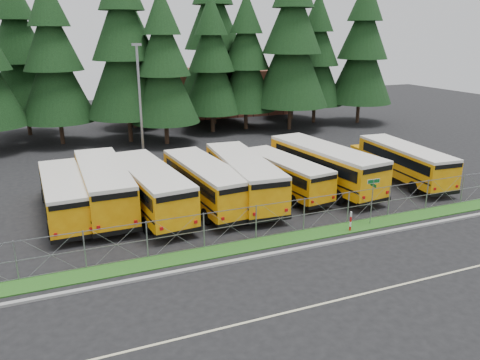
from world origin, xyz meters
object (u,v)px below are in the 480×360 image
(bus_4, at_px, (242,178))
(bus_east, at_px, (401,163))
(bus_2, at_px, (148,189))
(striped_bollard, at_px, (351,222))
(bus_3, at_px, (203,183))
(bus_5, at_px, (282,175))
(light_standard, at_px, (140,105))
(bus_0, at_px, (64,197))
(bus_1, at_px, (103,187))
(street_sign, at_px, (373,192))
(bus_6, at_px, (321,167))

(bus_4, bearing_deg, bus_east, 1.12)
(bus_2, distance_m, bus_4, 6.33)
(bus_east, height_order, striped_bollard, bus_east)
(bus_3, xyz_separation_m, bus_east, (15.69, -0.71, -0.06))
(bus_2, bearing_deg, bus_5, -5.26)
(bus_2, distance_m, bus_5, 9.53)
(bus_3, bearing_deg, light_standard, 98.69)
(bus_3, bearing_deg, striped_bollard, -53.83)
(bus_2, height_order, light_standard, light_standard)
(bus_0, bearing_deg, bus_4, -8.06)
(bus_1, distance_m, bus_5, 12.18)
(bus_1, height_order, street_sign, bus_1)
(bus_0, bearing_deg, bus_east, -6.66)
(striped_bollard, bearing_deg, bus_6, 70.79)
(bus_3, bearing_deg, bus_5, -3.24)
(bus_0, relative_size, street_sign, 3.68)
(street_sign, bearing_deg, bus_6, 82.81)
(bus_2, height_order, bus_3, bus_2)
(bus_2, relative_size, street_sign, 4.07)
(bus_east, distance_m, striped_bollard, 11.45)
(bus_east, bearing_deg, street_sign, -136.15)
(bus_6, bearing_deg, striped_bollard, -116.47)
(bus_east, xyz_separation_m, light_standard, (-17.86, 9.71, 4.11))
(striped_bollard, bearing_deg, bus_4, 116.82)
(bus_2, bearing_deg, bus_0, 162.77)
(bus_0, xyz_separation_m, bus_3, (8.58, -1.04, 0.09))
(bus_0, height_order, bus_6, bus_6)
(bus_1, bearing_deg, bus_east, -6.37)
(bus_2, bearing_deg, striped_bollard, -42.57)
(bus_4, relative_size, light_standard, 1.14)
(bus_3, xyz_separation_m, light_standard, (-2.16, 9.01, 4.05))
(street_sign, bearing_deg, bus_3, 139.62)
(bus_4, xyz_separation_m, bus_5, (3.21, 0.22, -0.22))
(bus_0, bearing_deg, bus_6, -5.37)
(bus_east, bearing_deg, bus_6, 176.51)
(bus_0, relative_size, bus_4, 0.90)
(bus_4, xyz_separation_m, light_standard, (-4.89, 9.06, 3.99))
(bus_3, distance_m, bus_6, 9.09)
(bus_6, height_order, bus_east, bus_6)
(bus_0, xyz_separation_m, street_sign, (16.77, -8.00, 0.68))
(bus_east, bearing_deg, bus_0, 179.93)
(bus_4, height_order, bus_6, bus_6)
(bus_2, bearing_deg, light_standard, 74.91)
(bus_2, distance_m, bus_3, 3.60)
(bus_0, xyz_separation_m, bus_2, (4.98, -0.99, 0.15))
(bus_1, xyz_separation_m, street_sign, (14.37, -8.41, 0.52))
(bus_0, height_order, striped_bollard, bus_0)
(bus_1, bearing_deg, street_sign, -31.09)
(bus_1, xyz_separation_m, bus_east, (21.88, -2.16, -0.13))
(striped_bollard, bearing_deg, bus_2, 143.40)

